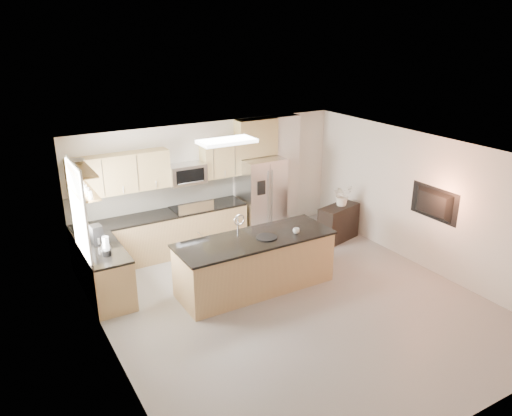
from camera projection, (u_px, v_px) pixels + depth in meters
floor at (293, 304)px, 8.51m from camera, size 6.50×6.50×0.00m
ceiling at (298, 156)px, 7.61m from camera, size 6.00×6.50×0.02m
wall_back at (210, 182)px, 10.70m from camera, size 6.00×0.02×2.60m
wall_front at (465, 335)px, 5.43m from camera, size 6.00×0.02×2.60m
wall_left at (110, 278)px, 6.65m from camera, size 0.02×6.50×2.60m
wall_right at (426, 203)px, 9.48m from camera, size 0.02×6.50×2.60m
back_counter at (163, 234)px, 10.15m from camera, size 3.55×0.66×1.44m
left_counter at (105, 273)px, 8.59m from camera, size 0.66×1.50×0.92m
range at (192, 228)px, 10.43m from camera, size 0.76×0.64×1.14m
upper_cabinets at (152, 169)px, 9.77m from camera, size 3.50×0.33×0.75m
microwave at (187, 174)px, 10.14m from camera, size 0.76×0.40×0.40m
refrigerator at (261, 197)px, 11.04m from camera, size 0.92×0.78×1.78m
partition_column at (284, 172)px, 11.44m from camera, size 0.60×0.30×2.60m
window at (79, 211)px, 8.04m from camera, size 0.04×1.15×1.65m
shelf_lower at (83, 191)px, 8.08m from camera, size 0.30×1.20×0.04m
shelf_upper at (80, 169)px, 7.95m from camera, size 0.30×1.20×0.04m
ceiling_fixture at (227, 141)px, 8.74m from camera, size 1.00×0.50×0.06m
island at (255, 263)px, 8.87m from camera, size 2.84×1.03×1.40m
credenza at (338, 223)px, 10.94m from camera, size 1.05×0.64×0.78m
cup at (296, 231)px, 8.88m from camera, size 0.14×0.14×0.10m
platter at (267, 237)px, 8.70m from camera, size 0.41×0.41×0.02m
blender at (106, 247)px, 8.13m from camera, size 0.14×0.14×0.33m
kettle at (105, 242)px, 8.40m from camera, size 0.20×0.20×0.25m
coffee_maker at (97, 235)px, 8.56m from camera, size 0.20×0.24×0.34m
bowl at (76, 161)px, 8.16m from camera, size 0.39×0.39×0.09m
flower_vase at (343, 190)px, 10.74m from camera, size 0.66×0.57×0.71m
television at (431, 204)px, 9.26m from camera, size 0.14×1.08×0.62m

